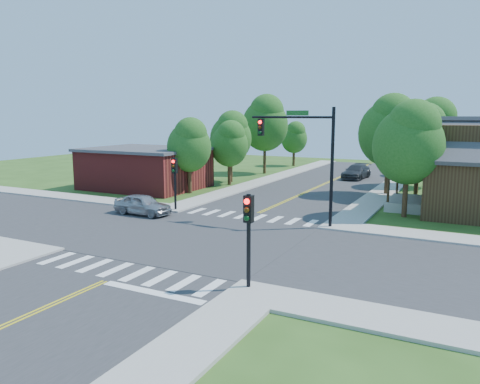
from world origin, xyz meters
The scene contains 25 objects.
ground centered at (0.00, 0.00, 0.00)m, with size 100.00×100.00×0.00m, color #2D4D18.
road_ns centered at (0.00, 0.00, 0.02)m, with size 10.00×90.00×0.04m, color #2D2D30.
road_ew centered at (0.00, 0.00, 0.03)m, with size 90.00×10.00×0.04m, color #2D2D30.
intersection_patch centered at (0.00, 0.00, 0.00)m, with size 10.20×10.20×0.06m, color #2D2D30.
sidewalk_nw centered at (-15.82, 15.82, 0.07)m, with size 40.00×40.00×0.14m.
crosswalk_north centered at (0.00, 6.20, 0.05)m, with size 8.85×2.00×0.01m.
crosswalk_south centered at (0.00, -6.20, 0.05)m, with size 8.85×2.00×0.01m.
centerline centered at (0.00, 0.00, 0.05)m, with size 0.30×90.00×0.01m.
stop_bar centered at (2.50, -7.60, 0.00)m, with size 4.60×0.45×0.09m, color white.
signal_mast_ne centered at (3.91, 5.59, 4.85)m, with size 5.30×0.42×7.20m.
signal_pole_se centered at (5.60, -5.62, 2.66)m, with size 0.34×0.42×3.80m.
signal_pole_nw centered at (-5.60, 5.58, 2.66)m, with size 0.34×0.42×3.80m.
building_nw centered at (-14.20, 13.20, 1.88)m, with size 10.40×8.40×3.73m.
tree_e_a centered at (9.18, 10.90, 5.09)m, with size 4.57×4.34×7.77m.
tree_e_b centered at (9.05, 18.11, 5.05)m, with size 4.54×4.31×7.71m.
tree_e_c centered at (9.29, 25.78, 5.50)m, with size 4.94×4.69×8.40m.
tree_e_d centered at (9.03, 34.61, 4.54)m, with size 4.08×3.88×6.94m.
tree_w_a centered at (-8.86, 12.52, 4.29)m, with size 3.86×3.66×6.55m.
tree_w_b centered at (-8.90, 20.20, 4.70)m, with size 4.23×4.01×7.18m.
tree_w_c centered at (-8.66, 28.03, 5.95)m, with size 5.34×5.07×9.07m.
tree_w_d centered at (-8.56, 37.31, 3.87)m, with size 3.48×3.31×5.92m.
tree_house centered at (6.55, 19.25, 5.59)m, with size 5.01×4.76×8.52m.
tree_bldg centered at (-8.10, 18.38, 4.09)m, with size 3.68×3.49×6.25m.
car_silver centered at (-6.83, 3.50, 0.70)m, with size 4.20×1.82×1.41m, color #9E9FA4.
car_dgrey centered at (1.85, 28.22, 0.74)m, with size 2.41×5.21×1.48m, color #323337.
Camera 1 is at (13.19, -21.23, 6.76)m, focal length 35.00 mm.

